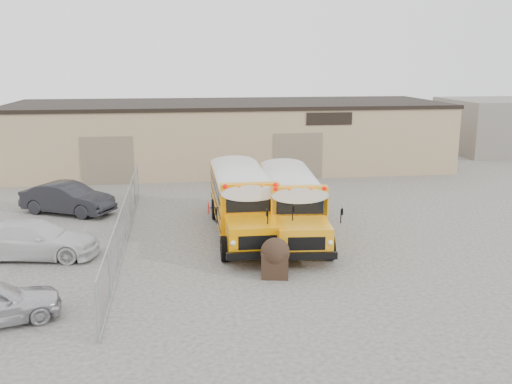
{
  "coord_description": "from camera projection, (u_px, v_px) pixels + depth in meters",
  "views": [
    {
      "loc": [
        -3.74,
        -20.63,
        7.52
      ],
      "look_at": [
        -0.18,
        4.8,
        1.6
      ],
      "focal_mm": 40.0,
      "sensor_mm": 36.0,
      "label": 1
    }
  ],
  "objects": [
    {
      "name": "car_dark",
      "position": [
        68.0,
        198.0,
        28.6
      ],
      "size": [
        4.98,
        3.65,
        1.57
      ],
      "primitive_type": "imported",
      "rotation": [
        0.0,
        0.0,
        1.1
      ],
      "color": "black",
      "rests_on": "ground"
    },
    {
      "name": "tarp_bundle",
      "position": [
        275.0,
        257.0,
        20.22
      ],
      "size": [
        1.1,
        1.05,
        1.43
      ],
      "color": "black",
      "rests_on": "ground"
    },
    {
      "name": "school_bus_left",
      "position": [
        231.0,
        171.0,
        31.23
      ],
      "size": [
        2.92,
        9.67,
        2.82
      ],
      "color": "orange",
      "rests_on": "ground"
    },
    {
      "name": "car_white",
      "position": [
        34.0,
        239.0,
        22.23
      ],
      "size": [
        5.23,
        2.75,
        1.45
      ],
      "primitive_type": "imported",
      "rotation": [
        0.0,
        0.0,
        1.42
      ],
      "color": "silver",
      "rests_on": "ground"
    },
    {
      "name": "school_bus_right",
      "position": [
        279.0,
        173.0,
        30.92
      ],
      "size": [
        3.24,
        9.46,
        2.72
      ],
      "color": "orange",
      "rests_on": "ground"
    },
    {
      "name": "warehouse",
      "position": [
        229.0,
        134.0,
        40.86
      ],
      "size": [
        30.2,
        10.2,
        4.67
      ],
      "color": "tan",
      "rests_on": "ground"
    },
    {
      "name": "chainlink_fence",
      "position": [
        125.0,
        222.0,
        23.98
      ],
      "size": [
        0.07,
        18.07,
        1.81
      ],
      "color": "#95989D",
      "rests_on": "ground"
    },
    {
      "name": "ground",
      "position": [
        278.0,
        259.0,
        22.1
      ],
      "size": [
        120.0,
        120.0,
        0.0
      ],
      "primitive_type": "plane",
      "color": "#494743",
      "rests_on": "ground"
    },
    {
      "name": "distant_building_right",
      "position": [
        508.0,
        125.0,
        48.02
      ],
      "size": [
        10.0,
        8.0,
        4.4
      ],
      "primitive_type": "cube",
      "color": "gray",
      "rests_on": "ground"
    }
  ]
}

